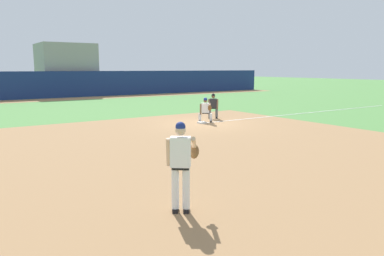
{
  "coord_description": "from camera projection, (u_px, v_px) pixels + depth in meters",
  "views": [
    {
      "loc": [
        -11.3,
        -16.0,
        2.9
      ],
      "look_at": [
        -5.24,
        -6.91,
        1.14
      ],
      "focal_mm": 35.0,
      "sensor_mm": 36.0,
      "label": 1
    }
  ],
  "objects": [
    {
      "name": "ground_plane",
      "position": [
        202.0,
        123.0,
        19.8
      ],
      "size": [
        160.0,
        160.0,
        0.0
      ],
      "primitive_type": "plane",
      "color": "#518942"
    },
    {
      "name": "infield_dirt_patch",
      "position": [
        196.0,
        148.0,
        13.69
      ],
      "size": [
        18.0,
        18.0,
        0.01
      ],
      "primitive_type": "cube",
      "color": "#9E754C",
      "rests_on": "ground"
    },
    {
      "name": "warning_track_strip",
      "position": [
        83.0,
        98.0,
        36.23
      ],
      "size": [
        48.0,
        3.2,
        0.01
      ],
      "primitive_type": "cube",
      "color": "#9E754C",
      "rests_on": "ground"
    },
    {
      "name": "foul_line_stripe",
      "position": [
        309.0,
        113.0,
        24.49
      ],
      "size": [
        17.16,
        0.1,
        0.0
      ],
      "primitive_type": "cube",
      "color": "white",
      "rests_on": "ground"
    },
    {
      "name": "first_base_bag",
      "position": [
        202.0,
        123.0,
        19.79
      ],
      "size": [
        0.38,
        0.38,
        0.09
      ],
      "primitive_type": "cube",
      "color": "white",
      "rests_on": "ground"
    },
    {
      "name": "baseball",
      "position": [
        194.0,
        144.0,
        14.33
      ],
      "size": [
        0.07,
        0.07,
        0.07
      ],
      "primitive_type": "sphere",
      "color": "white",
      "rests_on": "ground"
    },
    {
      "name": "pitcher",
      "position": [
        182.0,
        161.0,
        7.46
      ],
      "size": [
        0.85,
        0.55,
        1.86
      ],
      "color": "black",
      "rests_on": "ground"
    },
    {
      "name": "first_baseman",
      "position": [
        206.0,
        109.0,
        20.05
      ],
      "size": [
        0.72,
        1.09,
        1.34
      ],
      "color": "black",
      "rests_on": "ground"
    },
    {
      "name": "umpire",
      "position": [
        213.0,
        105.0,
        21.59
      ],
      "size": [
        0.68,
        0.66,
        1.46
      ],
      "color": "black",
      "rests_on": "ground"
    },
    {
      "name": "outfield_wall",
      "position": [
        76.0,
        84.0,
        37.66
      ],
      "size": [
        48.0,
        0.5,
        2.6
      ],
      "color": "navy",
      "rests_on": "ground"
    },
    {
      "name": "stadium_seating_block",
      "position": [
        66.0,
        69.0,
        40.16
      ],
      "size": [
        5.51,
        5.05,
        5.45
      ],
      "color": "gray",
      "rests_on": "ground"
    }
  ]
}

